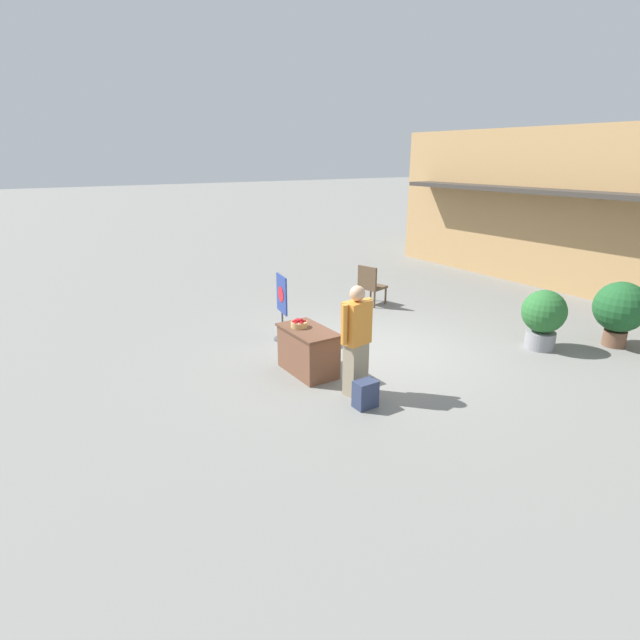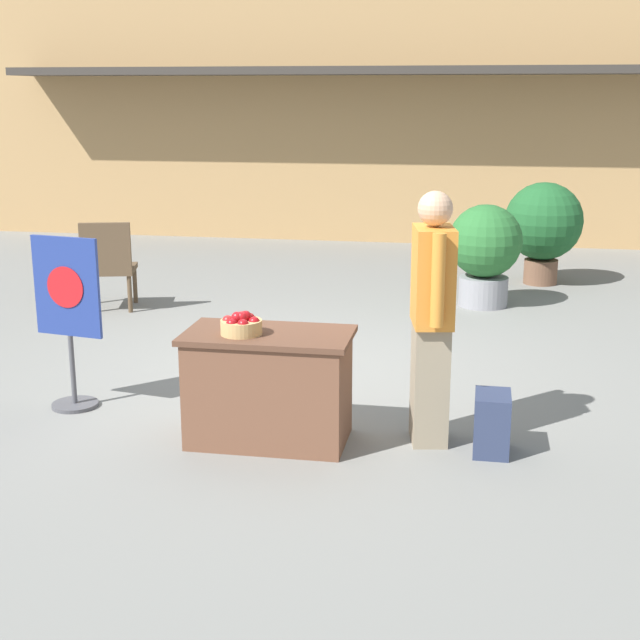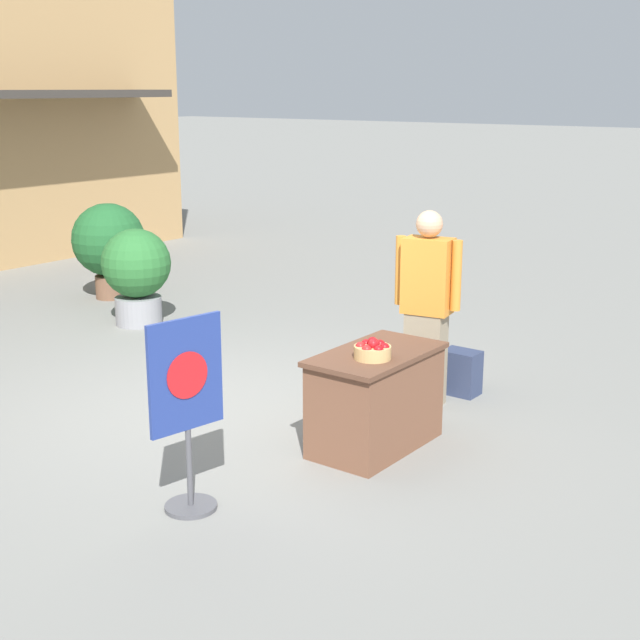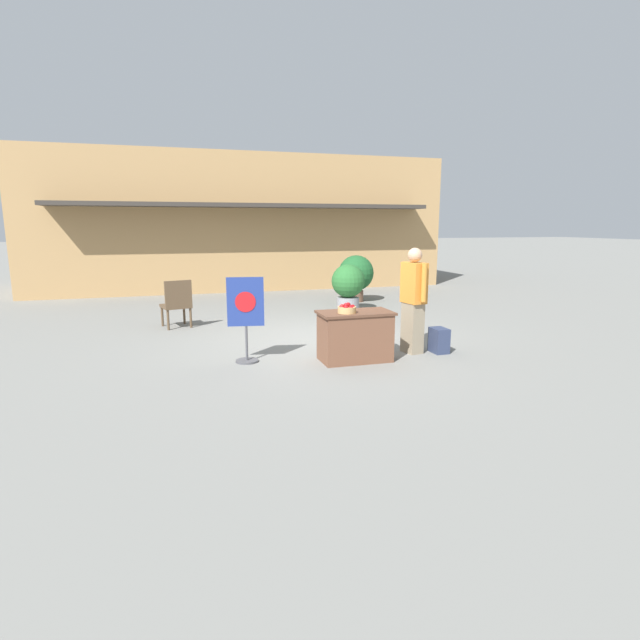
% 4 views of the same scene
% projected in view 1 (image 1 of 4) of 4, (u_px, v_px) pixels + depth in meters
% --- Properties ---
extents(ground_plane, '(120.00, 120.00, 0.00)m').
position_uv_depth(ground_plane, '(368.00, 351.00, 9.63)').
color(ground_plane, slate).
extents(storefront_building, '(13.41, 5.59, 4.35)m').
position_uv_depth(storefront_building, '(634.00, 209.00, 13.92)').
color(storefront_building, tan).
rests_on(storefront_building, ground_plane).
extents(display_table, '(1.16, 0.65, 0.79)m').
position_uv_depth(display_table, '(308.00, 351.00, 8.59)').
color(display_table, brown).
rests_on(display_table, ground_plane).
extents(apple_basket, '(0.28, 0.28, 0.16)m').
position_uv_depth(apple_basket, '(299.00, 323.00, 8.54)').
color(apple_basket, tan).
rests_on(apple_basket, display_table).
extents(person_visitor, '(0.33, 0.60, 1.77)m').
position_uv_depth(person_visitor, '(356.00, 340.00, 7.64)').
color(person_visitor, gray).
rests_on(person_visitor, ground_plane).
extents(backpack, '(0.24, 0.34, 0.42)m').
position_uv_depth(backpack, '(365.00, 394.00, 7.44)').
color(backpack, '#2D3856').
rests_on(backpack, ground_plane).
extents(poster_board, '(0.57, 0.36, 1.35)m').
position_uv_depth(poster_board, '(282.00, 305.00, 10.02)').
color(poster_board, '#4C4C51').
rests_on(poster_board, ground_plane).
extents(patio_chair, '(0.67, 0.67, 1.01)m').
position_uv_depth(patio_chair, '(370.00, 284.00, 12.43)').
color(patio_chair, brown).
rests_on(patio_chair, ground_plane).
extents(potted_plant_far_left, '(0.83, 0.83, 1.17)m').
position_uv_depth(potted_plant_far_left, '(543.00, 316.00, 9.59)').
color(potted_plant_far_left, gray).
rests_on(potted_plant_far_left, ground_plane).
extents(potted_plant_near_right, '(0.98, 0.98, 1.30)m').
position_uv_depth(potted_plant_near_right, '(620.00, 309.00, 9.67)').
color(potted_plant_near_right, brown).
rests_on(potted_plant_near_right, ground_plane).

